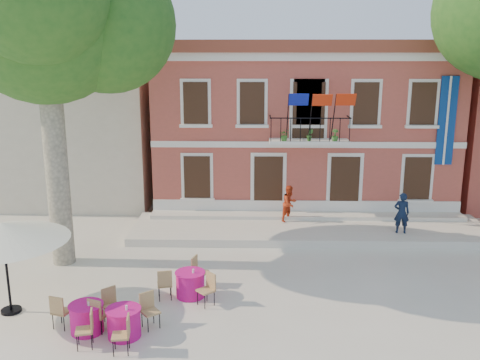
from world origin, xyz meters
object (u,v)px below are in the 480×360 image
Objects in this scene: plane_tree_west at (44,17)px; cafe_table_1 at (190,283)px; pedestrian_orange at (290,203)px; cafe_table_2 at (87,317)px; patio_umbrella at (3,232)px; cafe_table_0 at (124,321)px; pedestrian_navy at (402,213)px.

plane_tree_west reaches higher than cafe_table_1.
pedestrian_orange reaches higher than cafe_table_2.
plane_tree_west is 11.32m from pedestrian_orange.
patio_umbrella reaches higher than cafe_table_1.
cafe_table_0 is (3.22, -4.84, -7.68)m from plane_tree_west.
cafe_table_1 is at bearing 58.36° from cafe_table_0.
cafe_table_1 is (4.90, 1.07, -1.92)m from patio_umbrella.
cafe_table_1 is at bearing -161.91° from pedestrian_orange.
pedestrian_navy is at bearing 35.43° from cafe_table_2.
cafe_table_2 is (-5.79, -8.43, -0.61)m from pedestrian_orange.
patio_umbrella reaches higher than pedestrian_orange.
cafe_table_0 is at bearing -11.71° from cafe_table_2.
cafe_table_0 is 1.02× the size of cafe_table_2.
pedestrian_orange is 0.81× the size of cafe_table_1.
cafe_table_0 is at bearing -162.94° from pedestrian_orange.
pedestrian_navy is at bearing 25.98° from patio_umbrella.
pedestrian_navy is at bearing 33.52° from cafe_table_1.
cafe_table_2 is (2.46, -1.03, -1.92)m from patio_umbrella.
patio_umbrella is at bearing 160.32° from cafe_table_0.
patio_umbrella is 1.92× the size of cafe_table_2.
cafe_table_2 is at bearing 43.43° from pedestrian_navy.
pedestrian_navy reaches higher than cafe_table_1.
cafe_table_2 is at bearing -22.77° from patio_umbrella.
cafe_table_2 is (-1.02, 0.21, 0.00)m from cafe_table_0.
plane_tree_west is 6.80m from patio_umbrella.
cafe_table_0 is (-4.77, -8.64, -0.61)m from pedestrian_orange.
cafe_table_0 is (3.47, -1.24, -1.92)m from patio_umbrella.
plane_tree_west is 7.41× the size of pedestrian_orange.
pedestrian_navy is at bearing 39.22° from cafe_table_0.
patio_umbrella is 1.89× the size of cafe_table_0.
cafe_table_1 is (-3.34, -6.32, -0.61)m from pedestrian_orange.
cafe_table_2 is (2.20, -4.63, -7.68)m from plane_tree_west.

